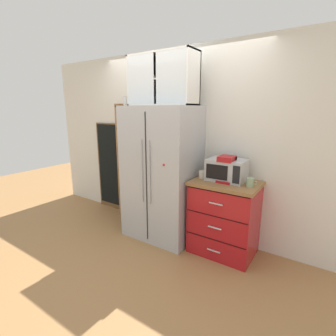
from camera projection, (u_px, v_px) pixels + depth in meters
ground_plane at (162, 234)px, 3.58m from camera, size 10.74×10.74×0.00m
wall_back_cream at (177, 143)px, 3.60m from camera, size 5.04×0.10×2.55m
refrigerator at (162, 173)px, 3.38m from camera, size 0.95×0.69×1.79m
pantry_shelf_column at (134, 160)px, 4.00m from camera, size 0.50×0.24×1.94m
counter_cabinet at (224, 217)px, 3.05m from camera, size 0.78×0.58×0.91m
microwave at (227, 170)px, 2.96m from camera, size 0.44×0.33×0.26m
coffee_maker at (227, 169)px, 2.91m from camera, size 0.17×0.20×0.31m
mug_sage at (250, 182)px, 2.74m from camera, size 0.11×0.08×0.10m
mug_cream at (202, 175)px, 3.08m from camera, size 0.12×0.08×0.09m
bottle_amber at (226, 172)px, 2.89m from camera, size 0.06×0.06×0.28m
upper_cabinet at (163, 80)px, 3.14m from camera, size 0.91×0.32×0.63m
chalkboard_menu at (111, 167)px, 4.38m from camera, size 0.60×0.04×1.51m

